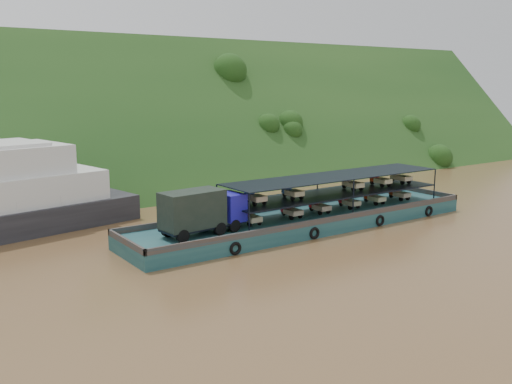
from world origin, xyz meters
TOP-DOWN VIEW (x-y plane):
  - ground at (0.00, 0.00)m, footprint 160.00×160.00m
  - hillside at (0.00, 36.00)m, footprint 140.00×39.60m
  - cargo_barge at (0.17, -0.36)m, footprint 35.00×7.18m

SIDE VIEW (x-z plane):
  - ground at x=0.00m, z-range 0.00..0.00m
  - hillside at x=0.00m, z-range -19.80..19.80m
  - cargo_barge at x=0.17m, z-range -1.22..3.61m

